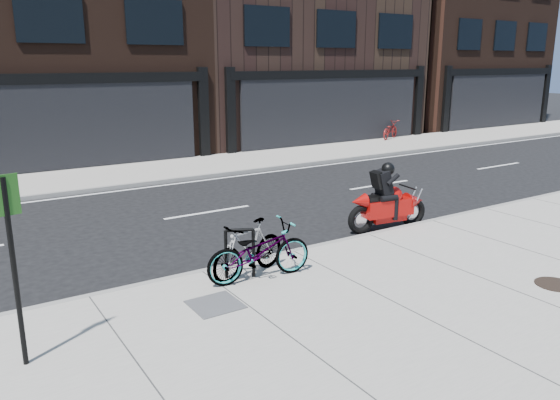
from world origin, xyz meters
TOP-DOWN VIEW (x-y plane):
  - ground at (0.00, 0.00)m, footprint 120.00×120.00m
  - sidewalk_near at (0.00, -5.00)m, footprint 60.00×6.00m
  - sidewalk_far at (0.00, 7.75)m, footprint 60.00×3.50m
  - building_mideast at (10.00, 14.50)m, footprint 12.00×10.00m
  - building_east at (22.00, 14.50)m, footprint 10.00×10.00m
  - bike_rack at (-1.56, -2.60)m, footprint 0.49×0.26m
  - bicycle_front at (-1.30, -2.84)m, footprint 1.98×0.85m
  - bicycle_rear at (-1.38, -2.60)m, footprint 1.72×0.87m
  - motorcycle at (2.98, -1.61)m, footprint 2.14×0.70m
  - bicycle_far at (13.13, 9.00)m, footprint 1.76×1.25m
  - manhole_cover at (2.79, -5.79)m, footprint 0.86×0.86m
  - utility_grate at (-2.42, -3.37)m, footprint 0.75×0.75m
  - sign_post at (-5.18, -3.63)m, footprint 0.32×0.08m

SIDE VIEW (x-z plane):
  - ground at x=0.00m, z-range 0.00..0.00m
  - sidewalk_near at x=0.00m, z-range 0.00..0.13m
  - sidewalk_far at x=0.00m, z-range 0.00..0.13m
  - manhole_cover at x=2.79m, z-range 0.13..0.15m
  - utility_grate at x=-2.42m, z-range 0.13..0.15m
  - bicycle_far at x=13.13m, z-range 0.13..1.01m
  - bicycle_rear at x=-1.38m, z-range 0.13..1.13m
  - bicycle_front at x=-1.30m, z-range 0.13..1.14m
  - motorcycle at x=2.98m, z-range -0.15..1.45m
  - bike_rack at x=-1.56m, z-range 0.21..1.11m
  - sign_post at x=-5.18m, z-range 0.37..2.79m
  - building_mideast at x=10.00m, z-range 0.00..12.50m
  - building_east at x=22.00m, z-range 0.00..13.00m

